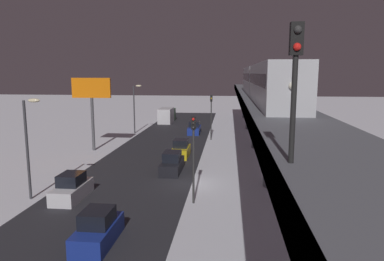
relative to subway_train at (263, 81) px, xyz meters
name	(u,v)px	position (x,y,z in m)	size (l,w,h in m)	color
ground_plane	(188,183)	(7.05, 10.35, -8.63)	(240.00, 240.00, 0.00)	white
avenue_asphalt	(130,182)	(12.25, 10.35, -8.62)	(11.00, 109.90, 0.01)	#28282D
elevated_railway	(273,117)	(0.09, 10.35, -2.70)	(5.00, 109.90, 6.85)	slate
subway_train	(263,81)	(0.00, 0.00, 0.00)	(2.94, 36.87, 3.40)	#B7BABF
rail_signal	(295,69)	(1.83, 29.30, 0.95)	(0.36, 0.41, 4.00)	black
sedan_blue	(194,129)	(9.05, -15.32, -7.84)	(1.91, 4.58, 1.97)	navy
sedan_yellow	(181,150)	(9.05, 0.45, -7.83)	(1.80, 4.11, 1.97)	gold
sedan_white	(72,188)	(15.45, 14.95, -7.83)	(1.80, 4.24, 1.97)	silver
sedan_black	(172,164)	(9.05, 6.80, -7.83)	(1.80, 4.68, 1.97)	black
sedan_blue_2	(98,230)	(10.85, 21.68, -7.83)	(1.80, 4.09, 1.97)	navy
box_truck	(167,115)	(15.65, -27.84, -7.28)	(2.40, 7.40, 2.80)	#2D6038
traffic_light_near	(193,147)	(6.15, 14.95, -4.43)	(0.32, 0.44, 6.40)	#2D2D2D
traffic_light_mid	(211,111)	(6.15, -10.18, -4.43)	(0.32, 0.44, 6.40)	#2D2D2D
commercial_billboard	(92,95)	(20.24, -1.73, -1.80)	(4.80, 0.36, 8.90)	#4C4C51
street_lamp_near	(29,137)	(18.32, 15.35, -3.81)	(1.35, 0.44, 7.65)	#38383D
street_lamp_far	(135,103)	(18.32, -14.65, -3.81)	(1.35, 0.44, 7.65)	#38383D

